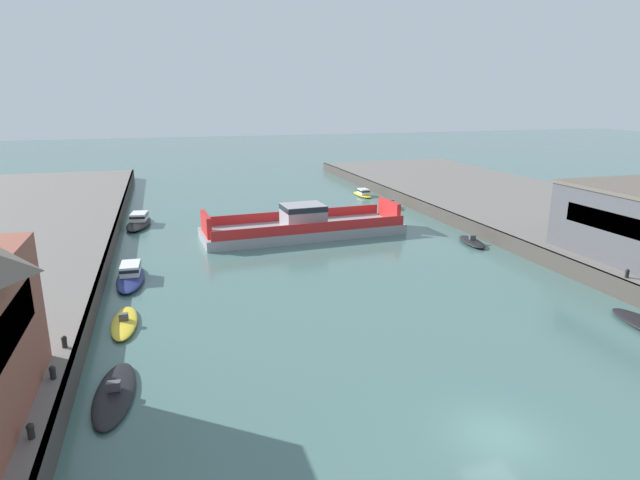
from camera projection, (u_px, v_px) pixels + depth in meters
The scene contains 13 objects.
ground_plane at pixel (498, 437), 24.31m from camera, with size 400.00×400.00×0.00m, color #476B66.
chain_ferry at pixel (303, 226), 59.54m from camera, with size 23.14×8.20×3.59m.
moored_boat_near_right at pixel (363, 193), 83.55m from camera, with size 2.04×5.77×1.19m.
moored_boat_mid_left at pixel (472, 242), 56.19m from camera, with size 2.56×5.39×0.99m.
moored_boat_mid_right at pixel (131, 275), 44.89m from camera, with size 2.56×7.69×1.42m.
moored_boat_far_left at pixel (124, 323), 36.12m from camera, with size 1.84×5.97×0.88m.
moored_boat_far_right at pixel (392, 205), 75.08m from camera, with size 1.82×5.58×1.07m.
moored_boat_upstream_a at pixel (115, 393), 27.47m from camera, with size 2.51×6.83×0.89m.
moored_boat_upstream_b at pixel (139, 221), 64.19m from camera, with size 3.70×8.37×1.53m.
bollard_left_mid at pixel (30, 430), 21.44m from camera, with size 0.32×0.32×0.71m.
bollard_left_aft at pixel (53, 372), 26.00m from camera, with size 0.32×0.32×0.71m.
bollard_left_far at pixel (64, 341), 29.28m from camera, with size 0.32×0.32×0.71m.
bollard_right_far at pixel (627, 273), 40.63m from camera, with size 0.32×0.32×0.71m.
Camera 1 is at (-14.04, -17.72, 15.25)m, focal length 29.34 mm.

